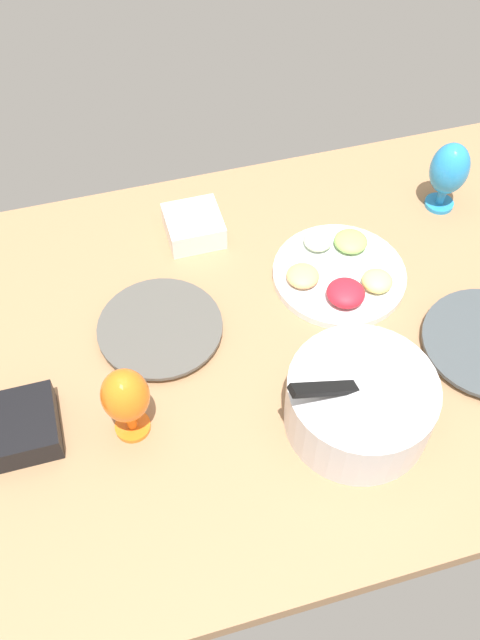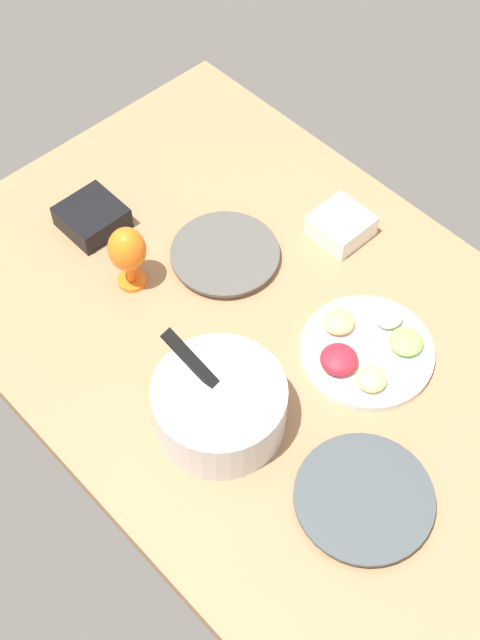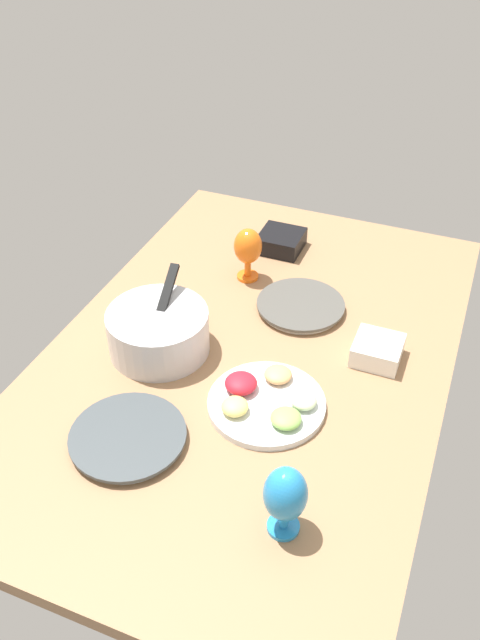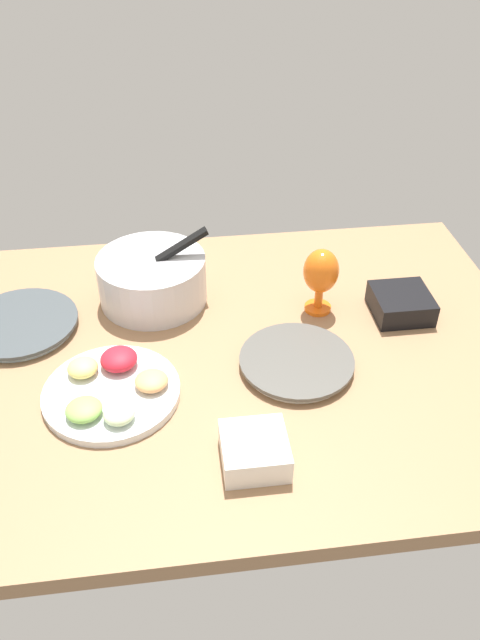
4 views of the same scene
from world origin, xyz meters
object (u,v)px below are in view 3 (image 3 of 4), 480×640
(dinner_plate_left, at_px, (128,437))
(dinner_plate_right, at_px, (301,306))
(hurricane_glass_blue, at_px, (285,496))
(square_bowl_black, at_px, (281,240))
(hurricane_glass_orange, at_px, (248,248))
(square_bowl_white, at_px, (378,349))
(mixing_bowl, at_px, (158,330))
(fruit_platter, at_px, (266,401))

(dinner_plate_left, distance_m, dinner_plate_right, 0.67)
(hurricane_glass_blue, xyz_separation_m, square_bowl_black, (1.01, 0.35, -0.07))
(hurricane_glass_orange, distance_m, square_bowl_white, 0.51)
(dinner_plate_left, xyz_separation_m, mixing_bowl, (0.32, 0.08, 0.05))
(dinner_plate_left, xyz_separation_m, square_bowl_black, (0.92, -0.05, 0.02))
(dinner_plate_right, xyz_separation_m, mixing_bowl, (-0.31, 0.30, 0.05))
(square_bowl_white, distance_m, square_bowl_black, 0.59)
(dinner_plate_left, xyz_separation_m, hurricane_glass_orange, (0.72, -0.01, 0.09))
(dinner_plate_left, height_order, hurricane_glass_orange, hurricane_glass_orange)
(square_bowl_black, bearing_deg, hurricane_glass_orange, 168.49)
(square_bowl_white, bearing_deg, mixing_bowl, 107.87)
(dinner_plate_right, relative_size, hurricane_glass_orange, 1.50)
(mixing_bowl, height_order, square_bowl_black, mixing_bowl)
(dinner_plate_left, distance_m, square_bowl_white, 0.68)
(mixing_bowl, height_order, square_bowl_white, mixing_bowl)
(dinner_plate_right, height_order, square_bowl_black, square_bowl_black)
(fruit_platter, xyz_separation_m, square_bowl_white, (0.27, -0.21, 0.01))
(square_bowl_white, relative_size, square_bowl_black, 0.90)
(hurricane_glass_blue, distance_m, square_bowl_black, 1.07)
(dinner_plate_left, distance_m, mixing_bowl, 0.33)
(square_bowl_black, bearing_deg, dinner_plate_left, 176.60)
(mixing_bowl, height_order, hurricane_glass_blue, mixing_bowl)
(dinner_plate_right, height_order, hurricane_glass_blue, hurricane_glass_blue)
(fruit_platter, height_order, hurricane_glass_orange, hurricane_glass_orange)
(dinner_plate_left, distance_m, square_bowl_black, 0.92)
(hurricane_glass_orange, bearing_deg, square_bowl_black, -11.51)
(mixing_bowl, relative_size, fruit_platter, 0.97)
(fruit_platter, bearing_deg, dinner_plate_left, 131.22)
(hurricane_glass_orange, xyz_separation_m, square_bowl_black, (0.20, -0.04, -0.08))
(mixing_bowl, distance_m, hurricane_glass_blue, 0.64)
(hurricane_glass_blue, bearing_deg, mixing_bowl, 50.38)
(dinner_plate_right, xyz_separation_m, hurricane_glass_blue, (-0.72, -0.19, 0.09))
(dinner_plate_left, height_order, square_bowl_white, square_bowl_white)
(dinner_plate_right, height_order, square_bowl_white, square_bowl_white)
(dinner_plate_right, bearing_deg, dinner_plate_left, 161.01)
(dinner_plate_right, bearing_deg, hurricane_glass_orange, 64.88)
(dinner_plate_left, bearing_deg, square_bowl_black, -3.40)
(hurricane_glass_blue, relative_size, square_bowl_white, 1.42)
(dinner_plate_left, relative_size, square_bowl_black, 1.98)
(mixing_bowl, bearing_deg, hurricane_glass_orange, -13.46)
(dinner_plate_right, relative_size, fruit_platter, 0.88)
(dinner_plate_left, bearing_deg, hurricane_glass_blue, -102.01)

